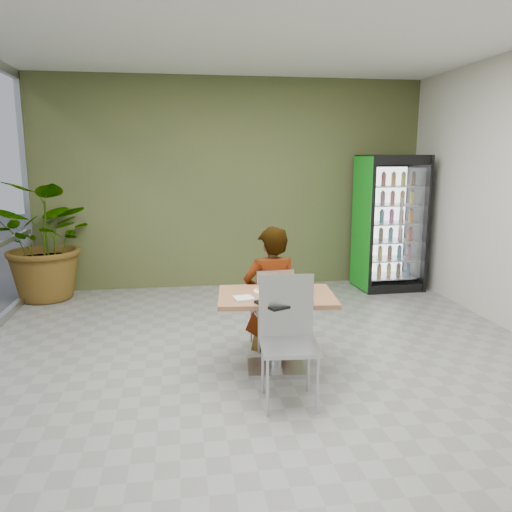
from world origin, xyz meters
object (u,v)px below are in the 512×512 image
at_px(dining_table, 276,316).
at_px(potted_plant, 49,241).
at_px(chair_near, 288,328).
at_px(beverage_fridge, 390,223).
at_px(chair_far, 273,303).
at_px(seated_woman, 271,302).
at_px(cafeteria_tray, 284,302).
at_px(soda_cup, 306,284).

distance_m(dining_table, potted_plant, 4.00).
height_order(chair_near, beverage_fridge, beverage_fridge).
height_order(dining_table, potted_plant, potted_plant).
relative_size(chair_far, seated_woman, 0.55).
height_order(chair_near, potted_plant, potted_plant).
height_order(chair_far, chair_near, chair_near).
height_order(dining_table, beverage_fridge, beverage_fridge).
xyz_separation_m(chair_near, potted_plant, (-2.71, 3.47, 0.24)).
bearing_deg(cafeteria_tray, dining_table, 91.27).
xyz_separation_m(seated_woman, potted_plant, (-2.77, 2.35, 0.34)).
bearing_deg(soda_cup, chair_near, -117.46).
distance_m(chair_near, potted_plant, 4.41).
xyz_separation_m(chair_far, potted_plant, (-2.78, 2.39, 0.33)).
bearing_deg(chair_near, soda_cup, 66.68).
bearing_deg(cafeteria_tray, beverage_fridge, 53.46).
distance_m(chair_near, beverage_fridge, 4.09).
xyz_separation_m(soda_cup, potted_plant, (-3.01, 2.90, 0.02)).
xyz_separation_m(dining_table, potted_plant, (-2.72, 2.92, 0.31)).
xyz_separation_m(soda_cup, beverage_fridge, (2.01, 2.77, 0.19)).
distance_m(soda_cup, potted_plant, 4.18).
bearing_deg(cafeteria_tray, chair_near, -93.79).
bearing_deg(soda_cup, cafeteria_tray, -130.78).
relative_size(beverage_fridge, potted_plant, 1.20).
bearing_deg(chair_far, soda_cup, 108.42).
bearing_deg(beverage_fridge, cafeteria_tray, -128.92).
distance_m(soda_cup, cafeteria_tray, 0.44).
distance_m(chair_near, soda_cup, 0.68).
bearing_deg(seated_woman, beverage_fridge, -140.85).
height_order(dining_table, chair_near, chair_near).
relative_size(seated_woman, beverage_fridge, 0.79).
height_order(soda_cup, cafeteria_tray, soda_cup).
relative_size(soda_cup, cafeteria_tray, 0.39).
relative_size(soda_cup, potted_plant, 0.10).
bearing_deg(beverage_fridge, seated_woman, -137.69).
distance_m(dining_table, soda_cup, 0.41).
bearing_deg(seated_woman, cafeteria_tray, 81.34).
relative_size(seated_woman, cafeteria_tray, 3.83).
xyz_separation_m(seated_woman, beverage_fridge, (2.25, 2.22, 0.52)).
bearing_deg(seated_woman, soda_cup, 107.57).
xyz_separation_m(dining_table, cafeteria_tray, (0.01, -0.30, 0.22)).
height_order(seated_woman, cafeteria_tray, seated_woman).
bearing_deg(chair_far, seated_woman, -83.54).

